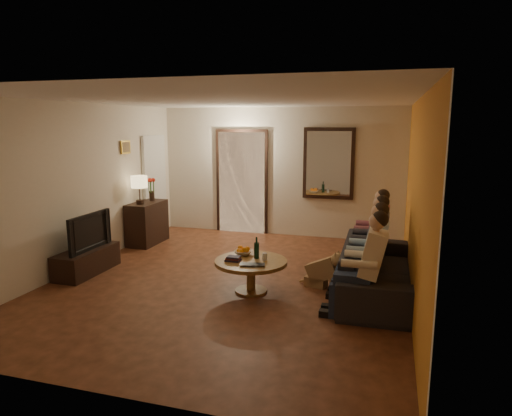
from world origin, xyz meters
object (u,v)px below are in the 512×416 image
(person_a, at_px, (367,270))
(person_d, at_px, (373,234))
(bowl, at_px, (243,252))
(wine_bottle, at_px, (257,247))
(dresser, at_px, (147,223))
(laptop, at_px, (252,266))
(coffee_table, at_px, (251,276))
(table_lamp, at_px, (140,190))
(person_b, at_px, (369,256))
(tv_stand, at_px, (87,261))
(sofa, at_px, (377,269))
(tv, at_px, (85,231))
(person_c, at_px, (371,244))
(dog, at_px, (323,269))

(person_a, xyz_separation_m, person_d, (0.00, 1.80, 0.00))
(bowl, distance_m, wine_bottle, 0.29)
(dresser, distance_m, laptop, 3.52)
(person_d, bearing_deg, coffee_table, -138.87)
(table_lamp, height_order, coffee_table, table_lamp)
(person_b, bearing_deg, tv_stand, -178.63)
(person_b, bearing_deg, sofa, 71.57)
(dresser, height_order, person_b, person_b)
(tv_stand, relative_size, tv, 1.17)
(dresser, height_order, person_c, person_c)
(person_a, bearing_deg, sofa, 83.66)
(person_a, distance_m, dog, 1.13)
(dresser, distance_m, person_a, 4.83)
(person_b, xyz_separation_m, person_c, (0.00, 0.60, 0.00))
(laptop, bearing_deg, sofa, 11.72)
(table_lamp, height_order, tv_stand, table_lamp)
(table_lamp, xyz_separation_m, dog, (3.59, -1.25, -0.79))
(person_d, distance_m, bowl, 2.07)
(person_c, xyz_separation_m, wine_bottle, (-1.50, -0.65, 0.01))
(tv, bearing_deg, coffee_table, -91.14)
(dresser, height_order, person_a, person_a)
(tv_stand, xyz_separation_m, wine_bottle, (2.72, 0.05, 0.42))
(sofa, distance_m, coffee_table, 1.72)
(person_c, bearing_deg, person_a, -90.00)
(tv, bearing_deg, person_c, -80.56)
(sofa, height_order, laptop, sofa)
(tv, relative_size, person_d, 0.81)
(person_b, bearing_deg, person_d, 90.00)
(coffee_table, bearing_deg, sofa, 15.38)
(tv_stand, height_order, person_b, person_b)
(person_c, distance_m, wine_bottle, 1.64)
(laptop, bearing_deg, dog, 27.49)
(coffee_table, relative_size, bowl, 3.81)
(dog, relative_size, laptop, 1.70)
(person_a, height_order, person_d, same)
(person_d, height_order, coffee_table, person_d)
(tv_stand, height_order, laptop, laptop)
(person_b, xyz_separation_m, bowl, (-1.73, 0.07, -0.12))
(person_a, bearing_deg, person_c, 90.00)
(tv_stand, distance_m, person_a, 4.27)
(tv_stand, bearing_deg, person_d, 17.14)
(person_a, distance_m, person_d, 1.80)
(person_b, height_order, dog, person_b)
(person_b, height_order, person_c, same)
(table_lamp, distance_m, wine_bottle, 3.18)
(table_lamp, height_order, wine_bottle, table_lamp)
(table_lamp, distance_m, person_b, 4.51)
(person_c, height_order, bowl, person_c)
(tv, xyz_separation_m, person_a, (4.22, -0.50, -0.06))
(sofa, xyz_separation_m, wine_bottle, (-1.60, -0.35, 0.26))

